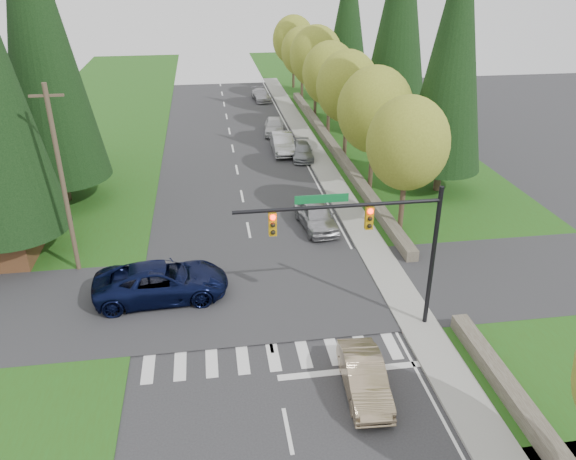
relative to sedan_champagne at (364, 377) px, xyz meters
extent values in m
plane|color=#28282B|center=(-3.21, -0.55, -0.70)|extent=(120.00, 120.00, 0.00)
cube|color=#274E15|center=(9.79, 19.45, -0.67)|extent=(14.00, 110.00, 0.06)
cube|color=#274E15|center=(-16.21, 19.45, -0.67)|extent=(14.00, 110.00, 0.06)
cube|color=#28282B|center=(-3.21, 7.45, -0.70)|extent=(120.00, 8.00, 0.10)
cube|color=gray|center=(3.69, 21.45, -0.64)|extent=(1.80, 80.00, 0.13)
cube|color=gray|center=(2.84, 21.45, -0.64)|extent=(0.20, 80.00, 0.13)
cube|color=#4C4438|center=(5.39, -3.55, -0.35)|extent=(0.70, 14.00, 0.70)
cube|color=#4C4438|center=(5.39, 29.45, -0.35)|extent=(0.70, 40.00, 0.70)
cylinder|color=black|center=(3.99, 3.95, 2.70)|extent=(0.20, 0.20, 6.80)
cylinder|color=black|center=(-0.31, 3.95, 5.50)|extent=(8.60, 0.16, 0.16)
cube|color=#0C662D|center=(-1.01, 4.00, 5.85)|extent=(2.20, 0.04, 0.35)
cube|color=#BF8C0C|center=(0.99, 3.95, 4.90)|extent=(0.32, 0.24, 1.00)
sphere|color=#FF0C05|center=(0.99, 3.81, 5.25)|extent=(0.22, 0.22, 0.22)
cube|color=#BF8C0C|center=(-3.01, 3.95, 4.90)|extent=(0.32, 0.24, 1.00)
sphere|color=#FF0C05|center=(-3.01, 3.81, 5.25)|extent=(0.22, 0.22, 0.22)
cylinder|color=#473828|center=(-12.71, 11.45, 4.30)|extent=(0.24, 0.24, 10.00)
cube|color=#473828|center=(-12.71, 11.45, 8.70)|extent=(1.60, 0.10, 0.12)
cylinder|color=#38281C|center=(5.99, 13.45, 1.68)|extent=(0.32, 0.32, 4.76)
ellipsoid|color=olive|center=(5.99, 13.45, 4.91)|extent=(4.80, 4.80, 5.52)
cylinder|color=#38281C|center=(6.09, 20.45, 1.76)|extent=(0.32, 0.32, 4.93)
ellipsoid|color=olive|center=(6.09, 20.45, 5.11)|extent=(5.20, 5.20, 5.98)
cylinder|color=#38281C|center=(5.89, 27.45, 1.82)|extent=(0.32, 0.32, 5.04)
ellipsoid|color=olive|center=(5.89, 27.45, 5.24)|extent=(5.00, 5.00, 5.75)
cylinder|color=#38281C|center=(5.99, 34.45, 1.71)|extent=(0.32, 0.32, 4.82)
ellipsoid|color=olive|center=(5.99, 34.45, 4.97)|extent=(5.00, 5.00, 5.75)
cylinder|color=#38281C|center=(6.09, 41.45, 1.87)|extent=(0.32, 0.32, 5.15)
ellipsoid|color=olive|center=(6.09, 41.45, 5.37)|extent=(5.40, 5.40, 6.21)
cylinder|color=#38281C|center=(5.89, 48.45, 1.65)|extent=(0.32, 0.32, 4.70)
ellipsoid|color=olive|center=(5.89, 48.45, 4.84)|extent=(4.80, 4.80, 5.52)
cylinder|color=#38281C|center=(5.99, 55.45, 1.79)|extent=(0.32, 0.32, 4.98)
ellipsoid|color=olive|center=(5.99, 55.45, 5.17)|extent=(5.20, 5.20, 5.98)
cylinder|color=#38281C|center=(-16.21, 13.45, 0.30)|extent=(0.50, 0.50, 2.00)
cylinder|color=#38281C|center=(-15.21, 21.45, 0.30)|extent=(0.50, 0.50, 2.00)
cone|color=black|center=(-15.21, 21.45, 10.60)|extent=(6.46, 6.46, 19.00)
cylinder|color=#38281C|center=(-17.21, 27.45, 0.30)|extent=(0.50, 0.50, 2.00)
cone|color=black|center=(-17.21, 27.45, 9.60)|extent=(5.78, 5.78, 17.00)
cylinder|color=#38281C|center=(10.79, 19.45, 0.30)|extent=(0.50, 0.50, 2.00)
cone|color=black|center=(10.79, 19.45, 9.10)|extent=(5.44, 5.44, 16.00)
cylinder|color=#38281C|center=(11.79, 33.45, 0.30)|extent=(0.50, 0.50, 2.00)
cone|color=black|center=(11.79, 33.45, 10.10)|extent=(6.12, 6.12, 18.00)
cylinder|color=#38281C|center=(10.79, 47.45, 0.30)|extent=(0.50, 0.50, 2.00)
cone|color=black|center=(10.79, 47.45, 8.60)|extent=(5.10, 5.10, 15.00)
imported|color=tan|center=(0.00, 0.00, 0.00)|extent=(1.72, 4.33, 1.40)
imported|color=black|center=(-8.06, 7.99, 0.20)|extent=(6.63, 3.31, 1.80)
imported|color=#A8A8AD|center=(0.99, 14.74, 0.11)|extent=(2.39, 4.95, 1.63)
imported|color=gray|center=(2.39, 27.95, -0.09)|extent=(2.05, 4.32, 1.22)
imported|color=#B2B2B7|center=(0.99, 29.74, 0.11)|extent=(1.82, 4.97, 1.63)
imported|color=silver|center=(0.99, 35.45, 0.06)|extent=(2.35, 4.65, 1.52)
imported|color=#A6A5AA|center=(1.18, 49.13, -0.06)|extent=(2.19, 4.56, 1.28)
camera|label=1|loc=(-5.39, -16.25, 14.61)|focal=35.00mm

